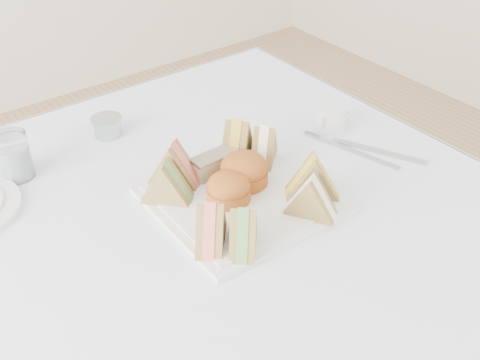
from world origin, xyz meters
TOP-DOWN VIEW (x-y plane):
  - table at (0.00, 0.00)m, footprint 0.90×0.90m
  - tablecloth at (0.00, 0.00)m, footprint 1.02×1.02m
  - serving_plate at (0.06, -0.01)m, footprint 0.29×0.29m
  - sandwich_fl_a at (-0.05, -0.08)m, footprint 0.09×0.09m
  - sandwich_fl_b at (-0.01, -0.11)m, footprint 0.09×0.09m
  - sandwich_fr_a at (0.16, -0.08)m, footprint 0.10×0.09m
  - sandwich_fr_b at (0.12, -0.12)m, footprint 0.08×0.10m
  - sandwich_bl_a at (-0.05, 0.06)m, footprint 0.09×0.10m
  - sandwich_bl_b at (-0.01, 0.10)m, footprint 0.09×0.10m
  - sandwich_br_a at (0.16, 0.06)m, footprint 0.09×0.09m
  - sandwich_br_b at (0.13, 0.09)m, footprint 0.10×0.09m
  - scone_left at (0.04, -0.01)m, footprint 0.09×0.09m
  - scone_right at (0.09, 0.02)m, footprint 0.10×0.10m
  - pastry_slice at (0.07, 0.08)m, footprint 0.09×0.04m
  - water_glass at (-0.22, 0.31)m, footprint 0.06×0.06m
  - tea_strainer at (-0.02, 0.34)m, footprint 0.07×0.07m
  - knife at (0.38, -0.05)m, footprint 0.10×0.18m
  - fork at (0.34, -0.02)m, footprint 0.05×0.18m
  - creamer_jug at (0.36, 0.08)m, footprint 0.07×0.07m

SIDE VIEW (x-z plane):
  - table at x=0.00m, z-range 0.00..0.74m
  - tablecloth at x=0.00m, z-range 0.74..0.75m
  - knife at x=0.38m, z-range 0.75..0.75m
  - fork at x=0.34m, z-range 0.75..0.75m
  - serving_plate at x=0.06m, z-range 0.75..0.76m
  - tea_strainer at x=-0.02m, z-range 0.75..0.78m
  - creamer_jug at x=0.36m, z-range 0.75..0.80m
  - pastry_slice at x=0.07m, z-range 0.76..0.80m
  - scone_left at x=0.04m, z-range 0.76..0.81m
  - scone_right at x=0.09m, z-range 0.76..0.82m
  - water_glass at x=-0.22m, z-range 0.75..0.84m
  - sandwich_fl_b at x=-0.01m, z-range 0.76..0.83m
  - sandwich_br_a at x=0.16m, z-range 0.76..0.83m
  - sandwich_fr_b at x=0.12m, z-range 0.76..0.84m
  - sandwich_fl_a at x=-0.05m, z-range 0.76..0.84m
  - sandwich_bl_a at x=-0.05m, z-range 0.76..0.84m
  - sandwich_fr_a at x=0.16m, z-range 0.76..0.84m
  - sandwich_bl_b at x=-0.01m, z-range 0.76..0.84m
  - sandwich_br_b at x=0.13m, z-range 0.76..0.84m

